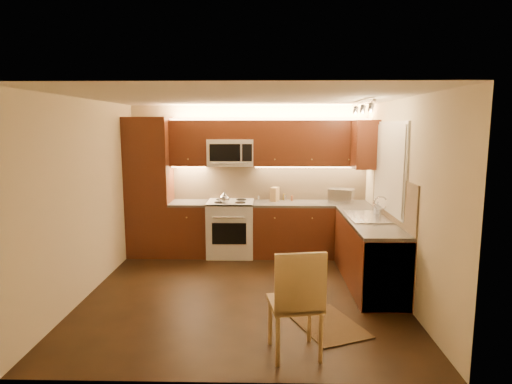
{
  "coord_description": "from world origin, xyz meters",
  "views": [
    {
      "loc": [
        0.29,
        -5.37,
        2.16
      ],
      "look_at": [
        0.15,
        0.55,
        1.25
      ],
      "focal_mm": 30.31,
      "sensor_mm": 36.0,
      "label": 1
    }
  ],
  "objects_px": {
    "dining_chair": "(295,301)",
    "kettle": "(224,197)",
    "microwave": "(231,153)",
    "toaster_oven": "(341,196)",
    "soap_bottle": "(377,208)",
    "knife_block": "(275,194)",
    "stove": "(231,228)",
    "sink": "(367,212)"
  },
  "relations": [
    {
      "from": "kettle",
      "to": "sink",
      "type": "bearing_deg",
      "value": -37.86
    },
    {
      "from": "kettle",
      "to": "soap_bottle",
      "type": "bearing_deg",
      "value": -31.35
    },
    {
      "from": "sink",
      "to": "kettle",
      "type": "relative_size",
      "value": 4.43
    },
    {
      "from": "stove",
      "to": "toaster_oven",
      "type": "distance_m",
      "value": 1.92
    },
    {
      "from": "sink",
      "to": "kettle",
      "type": "distance_m",
      "value": 2.29
    },
    {
      "from": "sink",
      "to": "soap_bottle",
      "type": "bearing_deg",
      "value": 47.38
    },
    {
      "from": "stove",
      "to": "microwave",
      "type": "bearing_deg",
      "value": 90.0
    },
    {
      "from": "kettle",
      "to": "dining_chair",
      "type": "distance_m",
      "value": 3.18
    },
    {
      "from": "sink",
      "to": "knife_block",
      "type": "bearing_deg",
      "value": 134.52
    },
    {
      "from": "soap_bottle",
      "to": "dining_chair",
      "type": "distance_m",
      "value": 2.67
    },
    {
      "from": "dining_chair",
      "to": "stove",
      "type": "bearing_deg",
      "value": 95.73
    },
    {
      "from": "soap_bottle",
      "to": "dining_chair",
      "type": "bearing_deg",
      "value": -129.83
    },
    {
      "from": "sink",
      "to": "microwave",
      "type": "bearing_deg",
      "value": 147.79
    },
    {
      "from": "knife_block",
      "to": "dining_chair",
      "type": "relative_size",
      "value": 0.22
    },
    {
      "from": "sink",
      "to": "knife_block",
      "type": "distance_m",
      "value": 1.8
    },
    {
      "from": "toaster_oven",
      "to": "dining_chair",
      "type": "height_order",
      "value": "toaster_oven"
    },
    {
      "from": "knife_block",
      "to": "soap_bottle",
      "type": "height_order",
      "value": "knife_block"
    },
    {
      "from": "stove",
      "to": "knife_block",
      "type": "distance_m",
      "value": 0.94
    },
    {
      "from": "dining_chair",
      "to": "kettle",
      "type": "bearing_deg",
      "value": 98.07
    },
    {
      "from": "kettle",
      "to": "knife_block",
      "type": "height_order",
      "value": "knife_block"
    },
    {
      "from": "dining_chair",
      "to": "toaster_oven",
      "type": "bearing_deg",
      "value": 63.64
    },
    {
      "from": "microwave",
      "to": "soap_bottle",
      "type": "xyz_separation_m",
      "value": [
        2.19,
        -1.05,
        -0.73
      ]
    },
    {
      "from": "knife_block",
      "to": "soap_bottle",
      "type": "xyz_separation_m",
      "value": [
        1.46,
        -1.07,
        -0.03
      ]
    },
    {
      "from": "sink",
      "to": "dining_chair",
      "type": "xyz_separation_m",
      "value": [
        -1.14,
        -2.05,
        -0.45
      ]
    },
    {
      "from": "knife_block",
      "to": "dining_chair",
      "type": "distance_m",
      "value": 3.38
    },
    {
      "from": "knife_block",
      "to": "toaster_oven",
      "type": "bearing_deg",
      "value": 15.93
    },
    {
      "from": "sink",
      "to": "knife_block",
      "type": "height_order",
      "value": "knife_block"
    },
    {
      "from": "stove",
      "to": "soap_bottle",
      "type": "height_order",
      "value": "soap_bottle"
    },
    {
      "from": "sink",
      "to": "dining_chair",
      "type": "height_order",
      "value": "dining_chair"
    },
    {
      "from": "microwave",
      "to": "toaster_oven",
      "type": "bearing_deg",
      "value": -3.55
    },
    {
      "from": "knife_block",
      "to": "soap_bottle",
      "type": "relative_size",
      "value": 1.28
    },
    {
      "from": "microwave",
      "to": "toaster_oven",
      "type": "relative_size",
      "value": 1.97
    },
    {
      "from": "soap_bottle",
      "to": "dining_chair",
      "type": "xyz_separation_m",
      "value": [
        -1.33,
        -2.26,
        -0.46
      ]
    },
    {
      "from": "knife_block",
      "to": "stove",
      "type": "bearing_deg",
      "value": -144.61
    },
    {
      "from": "stove",
      "to": "knife_block",
      "type": "height_order",
      "value": "knife_block"
    },
    {
      "from": "toaster_oven",
      "to": "stove",
      "type": "bearing_deg",
      "value": -157.32
    },
    {
      "from": "soap_bottle",
      "to": "sink",
      "type": "bearing_deg",
      "value": -142.04
    },
    {
      "from": "microwave",
      "to": "stove",
      "type": "bearing_deg",
      "value": -90.0
    },
    {
      "from": "stove",
      "to": "soap_bottle",
      "type": "bearing_deg",
      "value": -22.64
    },
    {
      "from": "kettle",
      "to": "toaster_oven",
      "type": "distance_m",
      "value": 1.93
    },
    {
      "from": "microwave",
      "to": "soap_bottle",
      "type": "bearing_deg",
      "value": -25.58
    },
    {
      "from": "knife_block",
      "to": "kettle",
      "type": "bearing_deg",
      "value": -134.22
    }
  ]
}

